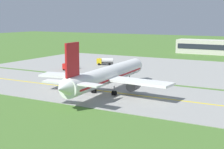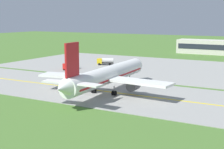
% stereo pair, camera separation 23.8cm
% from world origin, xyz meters
% --- Properties ---
extents(ground_plane, '(500.00, 500.00, 0.00)m').
position_xyz_m(ground_plane, '(0.00, 0.00, 0.00)').
color(ground_plane, '#47702D').
extents(taxiway_strip, '(240.00, 28.00, 0.10)m').
position_xyz_m(taxiway_strip, '(0.00, 0.00, 0.05)').
color(taxiway_strip, gray).
rests_on(taxiway_strip, ground).
extents(apron_pad, '(140.00, 52.00, 0.10)m').
position_xyz_m(apron_pad, '(10.00, 42.00, 0.05)').
color(apron_pad, gray).
rests_on(apron_pad, ground).
extents(taxiway_centreline, '(220.00, 0.60, 0.01)m').
position_xyz_m(taxiway_centreline, '(0.00, 0.00, 0.11)').
color(taxiway_centreline, yellow).
rests_on(taxiway_centreline, taxiway_strip).
extents(airplane_lead, '(32.46, 39.65, 12.70)m').
position_xyz_m(airplane_lead, '(-0.88, -1.04, 4.13)').
color(airplane_lead, white).
rests_on(airplane_lead, ground).
extents(service_truck_baggage, '(2.80, 6.17, 2.60)m').
position_xyz_m(service_truck_baggage, '(-29.16, 23.03, 1.53)').
color(service_truck_baggage, red).
rests_on(service_truck_baggage, ground).
extents(service_truck_catering, '(6.30, 4.43, 2.65)m').
position_xyz_m(service_truck_catering, '(-24.49, 38.28, 1.53)').
color(service_truck_catering, yellow).
rests_on(service_truck_catering, ground).
extents(traffic_cone_near_edge, '(0.44, 0.44, 0.60)m').
position_xyz_m(traffic_cone_near_edge, '(1.09, 12.43, 0.30)').
color(traffic_cone_near_edge, orange).
rests_on(traffic_cone_near_edge, ground).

